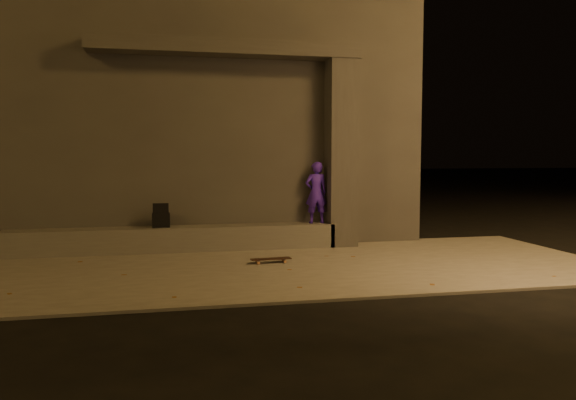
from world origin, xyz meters
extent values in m
plane|color=black|center=(0.00, 0.00, 0.00)|extent=(120.00, 120.00, 0.00)
cube|color=#69645C|center=(0.00, 2.00, 0.02)|extent=(11.00, 4.40, 0.04)
cube|color=#3D3937|center=(-1.00, 6.50, 2.60)|extent=(9.00, 5.00, 5.20)
cube|color=#595651|center=(-1.50, 3.75, 0.27)|extent=(6.00, 0.55, 0.45)
cube|color=#3D3937|center=(1.70, 3.75, 1.84)|extent=(0.55, 0.55, 3.60)
cube|color=#3D3937|center=(-0.50, 3.80, 3.78)|extent=(5.00, 0.70, 0.28)
imported|color=#3F1DBD|center=(1.20, 3.75, 1.09)|extent=(0.44, 0.30, 1.20)
cube|color=black|center=(-1.75, 3.75, 0.62)|extent=(0.33, 0.22, 0.26)
cube|color=black|center=(-1.75, 3.75, 0.85)|extent=(0.28, 0.05, 0.19)
cube|color=black|center=(0.03, 2.24, 0.11)|extent=(0.68, 0.21, 0.01)
cylinder|color=#BC7D4B|center=(0.25, 2.32, 0.06)|extent=(0.05, 0.03, 0.05)
cylinder|color=#BC7D4B|center=(0.25, 2.19, 0.06)|extent=(0.05, 0.03, 0.05)
cylinder|color=#BC7D4B|center=(-0.20, 2.29, 0.06)|extent=(0.05, 0.03, 0.05)
cylinder|color=#BC7D4B|center=(-0.19, 2.16, 0.06)|extent=(0.05, 0.03, 0.05)
cube|color=#99999E|center=(0.25, 2.25, 0.09)|extent=(0.05, 0.14, 0.01)
cube|color=#99999E|center=(-0.20, 2.23, 0.09)|extent=(0.05, 0.14, 0.01)
camera|label=1|loc=(-1.63, -6.76, 1.83)|focal=35.00mm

